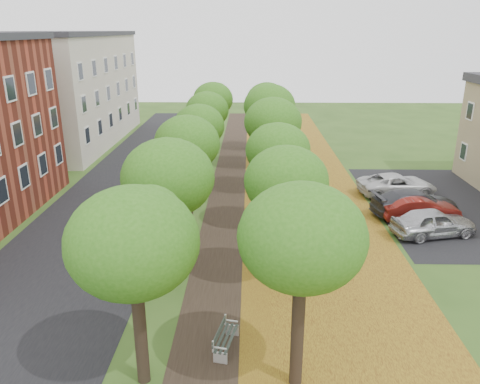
{
  "coord_description": "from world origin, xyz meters",
  "views": [
    {
      "loc": [
        1.11,
        -12.02,
        10.56
      ],
      "look_at": [
        0.62,
        11.1,
        2.5
      ],
      "focal_mm": 35.0,
      "sensor_mm": 36.0,
      "label": 1
    }
  ],
  "objects_px": {
    "car_silver": "(433,222)",
    "car_white": "(397,185)",
    "car_red": "(420,209)",
    "car_grey": "(415,203)",
    "bench": "(225,338)"
  },
  "relations": [
    {
      "from": "car_silver",
      "to": "car_red",
      "type": "distance_m",
      "value": 2.11
    },
    {
      "from": "car_red",
      "to": "car_silver",
      "type": "bearing_deg",
      "value": 176.14
    },
    {
      "from": "car_grey",
      "to": "bench",
      "type": "bearing_deg",
      "value": 128.73
    },
    {
      "from": "car_silver",
      "to": "car_grey",
      "type": "height_order",
      "value": "car_silver"
    },
    {
      "from": "car_silver",
      "to": "car_white",
      "type": "distance_m",
      "value": 6.6
    },
    {
      "from": "bench",
      "to": "car_white",
      "type": "height_order",
      "value": "car_white"
    },
    {
      "from": "car_silver",
      "to": "car_red",
      "type": "relative_size",
      "value": 1.01
    },
    {
      "from": "bench",
      "to": "car_silver",
      "type": "xyz_separation_m",
      "value": [
        10.71,
        9.71,
        0.35
      ]
    },
    {
      "from": "car_silver",
      "to": "bench",
      "type": "bearing_deg",
      "value": 118.8
    },
    {
      "from": "bench",
      "to": "car_white",
      "type": "xyz_separation_m",
      "value": [
        10.71,
        16.31,
        0.3
      ]
    },
    {
      "from": "car_silver",
      "to": "car_white",
      "type": "relative_size",
      "value": 0.87
    },
    {
      "from": "car_silver",
      "to": "car_grey",
      "type": "relative_size",
      "value": 0.85
    },
    {
      "from": "car_white",
      "to": "bench",
      "type": "bearing_deg",
      "value": 138.63
    },
    {
      "from": "car_red",
      "to": "car_grey",
      "type": "height_order",
      "value": "car_grey"
    },
    {
      "from": "car_silver",
      "to": "car_grey",
      "type": "bearing_deg",
      "value": -13.4
    }
  ]
}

